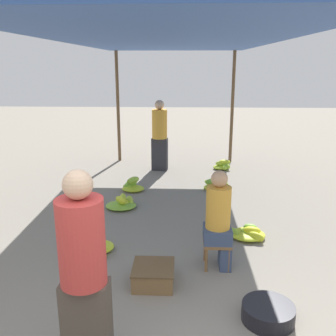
% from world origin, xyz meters
% --- Properties ---
extents(canopy_post_back_left, '(0.08, 0.08, 2.78)m').
position_xyz_m(canopy_post_back_left, '(-1.45, 7.39, 1.39)').
color(canopy_post_back_left, brown).
rests_on(canopy_post_back_left, ground).
extents(canopy_post_back_right, '(0.08, 0.08, 2.78)m').
position_xyz_m(canopy_post_back_right, '(1.45, 7.39, 1.39)').
color(canopy_post_back_right, brown).
rests_on(canopy_post_back_right, ground).
extents(canopy_tarp, '(3.29, 7.49, 0.04)m').
position_xyz_m(canopy_tarp, '(0.00, 3.84, 2.80)').
color(canopy_tarp, '#33569E').
rests_on(canopy_tarp, canopy_post_front_left).
extents(vendor_foreground, '(0.39, 0.38, 1.72)m').
position_xyz_m(vendor_foreground, '(-0.55, 0.44, 0.89)').
color(vendor_foreground, '#4C4238').
rests_on(vendor_foreground, ground).
extents(stool, '(0.34, 0.34, 0.35)m').
position_xyz_m(stool, '(0.65, 2.10, 0.29)').
color(stool, brown).
rests_on(stool, ground).
extents(vendor_seated, '(0.34, 0.34, 1.25)m').
position_xyz_m(vendor_seated, '(0.67, 2.10, 0.64)').
color(vendor_seated, '#384766').
rests_on(vendor_seated, ground).
extents(basin_black, '(0.52, 0.52, 0.17)m').
position_xyz_m(basin_black, '(1.08, 1.08, 0.09)').
color(basin_black, black).
rests_on(basin_black, ground).
extents(banana_pile_left_0, '(0.46, 0.48, 0.29)m').
position_xyz_m(banana_pile_left_0, '(-0.80, 4.97, 0.09)').
color(banana_pile_left_0, '#75B337').
rests_on(banana_pile_left_0, ground).
extents(banana_pile_left_1, '(0.50, 0.60, 0.20)m').
position_xyz_m(banana_pile_left_1, '(-0.95, 2.42, 0.06)').
color(banana_pile_left_1, '#B9CE2B').
rests_on(banana_pile_left_1, ground).
extents(banana_pile_left_2, '(0.54, 0.60, 0.27)m').
position_xyz_m(banana_pile_left_2, '(-0.84, 4.05, 0.08)').
color(banana_pile_left_2, '#C6D429').
rests_on(banana_pile_left_2, ground).
extents(banana_pile_right_0, '(0.53, 0.46, 0.24)m').
position_xyz_m(banana_pile_right_0, '(0.87, 5.07, 0.09)').
color(banana_pile_right_0, '#99C231').
rests_on(banana_pile_right_0, ground).
extents(banana_pile_right_1, '(0.57, 0.46, 0.18)m').
position_xyz_m(banana_pile_right_1, '(1.17, 2.92, 0.07)').
color(banana_pile_right_1, '#96C031').
rests_on(banana_pile_right_1, ground).
extents(banana_pile_right_2, '(0.43, 0.47, 0.23)m').
position_xyz_m(banana_pile_right_2, '(1.20, 6.62, 0.09)').
color(banana_pile_right_2, '#BBCF2B').
rests_on(banana_pile_right_2, ground).
extents(crate_near, '(0.48, 0.48, 0.23)m').
position_xyz_m(crate_near, '(-0.11, 1.68, 0.11)').
color(crate_near, brown).
rests_on(crate_near, ground).
extents(shopper_walking_mid, '(0.39, 0.39, 1.66)m').
position_xyz_m(shopper_walking_mid, '(-0.33, 6.51, 0.86)').
color(shopper_walking_mid, '#2D2D33').
rests_on(shopper_walking_mid, ground).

